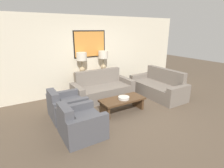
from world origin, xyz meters
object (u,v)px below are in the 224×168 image
(couch_by_side, at_px, (158,87))
(armchair_near_camera, at_px, (80,124))
(console_table, at_px, (94,82))
(table_lamp_right, at_px, (103,57))
(table_lamp_left, at_px, (82,59))
(couch_by_back_wall, at_px, (102,90))
(decorative_bowl, at_px, (124,98))
(armchair_near_back_wall, at_px, (66,107))
(coffee_table, at_px, (122,102))

(couch_by_side, bearing_deg, armchair_near_camera, -164.27)
(console_table, xyz_separation_m, table_lamp_right, (0.41, 0.00, 0.86))
(couch_by_side, relative_size, armchair_near_camera, 2.24)
(table_lamp_right, distance_m, armchair_near_camera, 3.12)
(table_lamp_left, distance_m, couch_by_back_wall, 1.23)
(table_lamp_right, relative_size, decorative_bowl, 2.31)
(couch_by_back_wall, distance_m, armchair_near_camera, 2.19)
(console_table, distance_m, table_lamp_right, 0.95)
(table_lamp_left, xyz_separation_m, couch_by_back_wall, (0.41, -0.67, -0.95))
(armchair_near_back_wall, height_order, armchair_near_camera, same)
(console_table, height_order, coffee_table, console_table)
(coffee_table, bearing_deg, armchair_near_back_wall, 160.73)
(console_table, height_order, armchair_near_camera, console_table)
(console_table, xyz_separation_m, armchair_near_camera, (-1.42, -2.34, -0.11))
(console_table, relative_size, couch_by_back_wall, 0.67)
(table_lamp_right, relative_size, armchair_near_back_wall, 0.80)
(couch_by_side, xyz_separation_m, armchair_near_camera, (-3.17, -0.89, -0.02))
(console_table, xyz_separation_m, decorative_bowl, (0.01, -1.89, 0.03))
(console_table, height_order, table_lamp_left, table_lamp_left)
(couch_by_back_wall, xyz_separation_m, coffee_table, (-0.01, -1.17, -0.01))
(table_lamp_right, bearing_deg, console_table, 180.00)
(couch_by_back_wall, distance_m, decorative_bowl, 1.22)
(table_lamp_right, relative_size, couch_by_back_wall, 0.36)
(table_lamp_left, height_order, couch_by_back_wall, table_lamp_left)
(table_lamp_right, height_order, couch_by_back_wall, table_lamp_right)
(couch_by_back_wall, bearing_deg, couch_by_side, -23.90)
(table_lamp_left, xyz_separation_m, couch_by_side, (2.15, -1.45, -0.95))
(couch_by_back_wall, distance_m, couch_by_side, 1.91)
(console_table, relative_size, table_lamp_right, 1.88)
(armchair_near_back_wall, bearing_deg, coffee_table, -19.27)
(console_table, xyz_separation_m, table_lamp_left, (-0.41, 0.00, 0.86))
(couch_by_back_wall, bearing_deg, coffee_table, -90.43)
(table_lamp_left, xyz_separation_m, decorative_bowl, (0.41, -1.89, -0.83))
(console_table, xyz_separation_m, armchair_near_back_wall, (-1.42, -1.35, -0.11))
(console_table, distance_m, coffee_table, 1.85)
(console_table, bearing_deg, decorative_bowl, -89.78)
(decorative_bowl, bearing_deg, couch_by_back_wall, 90.35)
(coffee_table, relative_size, armchair_near_back_wall, 1.42)
(table_lamp_left, xyz_separation_m, armchair_near_camera, (-1.01, -2.34, -0.97))
(coffee_table, distance_m, armchair_near_back_wall, 1.50)
(table_lamp_left, height_order, armchair_near_camera, table_lamp_left)
(couch_by_back_wall, xyz_separation_m, decorative_bowl, (0.01, -1.21, 0.12))
(couch_by_side, bearing_deg, armchair_near_back_wall, 178.27)
(couch_by_back_wall, bearing_deg, decorative_bowl, -89.65)
(armchair_near_camera, bearing_deg, couch_by_back_wall, 49.52)
(table_lamp_left, relative_size, couch_by_back_wall, 0.36)
(table_lamp_left, relative_size, couch_by_side, 0.36)
(table_lamp_left, height_order, couch_by_side, table_lamp_left)
(armchair_near_back_wall, xyz_separation_m, armchair_near_camera, (0.00, -0.99, 0.00))
(console_table, bearing_deg, armchair_near_back_wall, -136.48)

